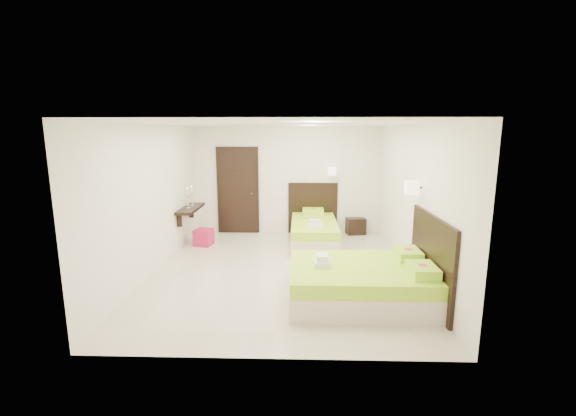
{
  "coord_description": "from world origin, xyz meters",
  "views": [
    {
      "loc": [
        0.3,
        -6.59,
        2.45
      ],
      "look_at": [
        0.1,
        0.3,
        1.1
      ],
      "focal_mm": 24.0,
      "sensor_mm": 36.0,
      "label": 1
    }
  ],
  "objects_px": {
    "bed_single": "(314,230)",
    "nightstand": "(355,226)",
    "ottoman": "(204,237)",
    "bed_double": "(366,281)"
  },
  "relations": [
    {
      "from": "bed_double",
      "to": "nightstand",
      "type": "xyz_separation_m",
      "value": [
        0.39,
        3.87,
        -0.11
      ]
    },
    {
      "from": "nightstand",
      "to": "bed_single",
      "type": "bearing_deg",
      "value": -149.61
    },
    {
      "from": "bed_single",
      "to": "nightstand",
      "type": "height_order",
      "value": "bed_single"
    },
    {
      "from": "bed_double",
      "to": "ottoman",
      "type": "bearing_deg",
      "value": 138.27
    },
    {
      "from": "bed_single",
      "to": "ottoman",
      "type": "height_order",
      "value": "bed_single"
    },
    {
      "from": "nightstand",
      "to": "ottoman",
      "type": "relative_size",
      "value": 1.25
    },
    {
      "from": "bed_single",
      "to": "ottoman",
      "type": "relative_size",
      "value": 5.55
    },
    {
      "from": "bed_single",
      "to": "nightstand",
      "type": "relative_size",
      "value": 4.45
    },
    {
      "from": "ottoman",
      "to": "bed_single",
      "type": "bearing_deg",
      "value": 6.02
    },
    {
      "from": "ottoman",
      "to": "nightstand",
      "type": "bearing_deg",
      "value": 17.57
    }
  ]
}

